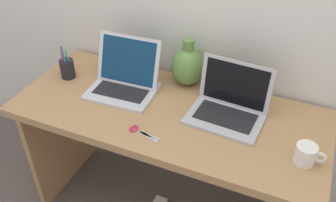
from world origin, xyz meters
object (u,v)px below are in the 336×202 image
(green_vase, at_px, (188,66))
(coffee_mug, at_px, (306,154))
(laptop_left, at_px, (125,77))
(laptop_right, at_px, (230,102))
(scissors, at_px, (139,131))
(pen_cup, at_px, (67,68))

(green_vase, xyz_separation_m, coffee_mug, (0.60, -0.33, -0.06))
(laptop_left, bearing_deg, green_vase, 32.21)
(laptop_right, relative_size, green_vase, 1.40)
(laptop_left, bearing_deg, scissors, -52.06)
(coffee_mug, distance_m, scissors, 0.66)
(coffee_mug, bearing_deg, green_vase, 151.35)
(laptop_right, xyz_separation_m, pen_cup, (-0.83, -0.04, -0.01))
(laptop_left, xyz_separation_m, coffee_mug, (0.86, -0.17, -0.02))
(laptop_right, height_order, scissors, laptop_right)
(scissors, bearing_deg, green_vase, 82.97)
(green_vase, bearing_deg, laptop_right, -30.79)
(laptop_left, height_order, pen_cup, laptop_left)
(coffee_mug, bearing_deg, pen_cup, 173.21)
(laptop_right, height_order, pen_cup, laptop_right)
(laptop_left, distance_m, laptop_right, 0.52)
(green_vase, distance_m, coffee_mug, 0.69)
(scissors, bearing_deg, coffee_mug, 8.19)
(coffee_mug, height_order, pen_cup, pen_cup)
(laptop_left, relative_size, green_vase, 1.36)
(green_vase, height_order, scissors, green_vase)
(laptop_right, distance_m, green_vase, 0.30)
(laptop_left, relative_size, scissors, 2.21)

